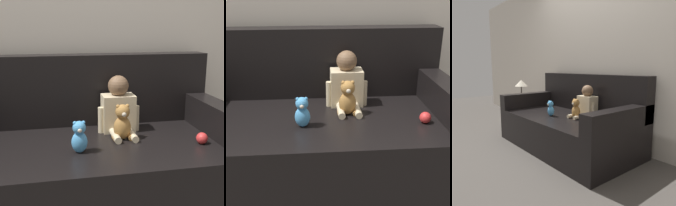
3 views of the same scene
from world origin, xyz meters
TOP-DOWN VIEW (x-y plane):
  - ground_plane at (0.00, 0.00)m, footprint 12.00×12.00m
  - wall_back at (0.00, 0.58)m, footprint 8.00×0.05m
  - couch at (0.00, 0.07)m, footprint 1.90×1.00m
  - person_baby at (0.21, 0.17)m, footprint 0.30×0.35m
  - teddy_bear_brown at (0.20, -0.00)m, footprint 0.14×0.11m
  - plush_toy_side at (-0.10, -0.17)m, footprint 0.10×0.09m
  - toy_ball at (0.68, -0.18)m, footprint 0.07×0.07m

SIDE VIEW (x-z plane):
  - ground_plane at x=0.00m, z-range 0.00..0.00m
  - couch at x=0.00m, z-range -0.16..0.80m
  - toy_ball at x=0.68m, z-range 0.44..0.51m
  - plush_toy_side at x=-0.10m, z-range 0.44..0.63m
  - teddy_bear_brown at x=0.20m, z-range 0.43..0.67m
  - person_baby at x=0.21m, z-range 0.40..0.80m
  - wall_back at x=0.00m, z-range 0.00..2.60m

